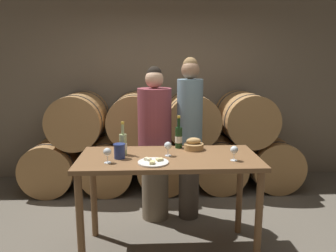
{
  "coord_description": "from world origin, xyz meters",
  "views": [
    {
      "loc": [
        -0.13,
        -2.84,
        1.78
      ],
      "look_at": [
        0.0,
        0.15,
        1.19
      ],
      "focal_mm": 35.0,
      "sensor_mm": 36.0,
      "label": 1
    }
  ],
  "objects_px": {
    "blue_crock": "(119,150)",
    "person_right": "(189,136)",
    "wine_glass_left": "(168,146)",
    "wine_bottle_red": "(179,137)",
    "bread_basket": "(194,145)",
    "wine_glass_far_left": "(107,152)",
    "tasting_table": "(169,170)",
    "wine_glass_center": "(234,150)",
    "cheese_plate": "(153,162)",
    "wine_bottle_white": "(123,144)",
    "person_left": "(155,144)"
  },
  "relations": [
    {
      "from": "wine_bottle_white",
      "to": "cheese_plate",
      "type": "distance_m",
      "value": 0.4
    },
    {
      "from": "person_right",
      "to": "blue_crock",
      "type": "height_order",
      "value": "person_right"
    },
    {
      "from": "tasting_table",
      "to": "wine_bottle_white",
      "type": "xyz_separation_m",
      "value": [
        -0.41,
        0.08,
        0.23
      ]
    },
    {
      "from": "wine_bottle_white",
      "to": "blue_crock",
      "type": "distance_m",
      "value": 0.12
    },
    {
      "from": "wine_bottle_red",
      "to": "wine_glass_left",
      "type": "bearing_deg",
      "value": -113.5
    },
    {
      "from": "bread_basket",
      "to": "wine_glass_center",
      "type": "relative_size",
      "value": 1.46
    },
    {
      "from": "wine_glass_left",
      "to": "wine_glass_center",
      "type": "relative_size",
      "value": 1.0
    },
    {
      "from": "wine_glass_center",
      "to": "tasting_table",
      "type": "bearing_deg",
      "value": 164.67
    },
    {
      "from": "tasting_table",
      "to": "wine_bottle_red",
      "type": "distance_m",
      "value": 0.39
    },
    {
      "from": "tasting_table",
      "to": "wine_glass_far_left",
      "type": "xyz_separation_m",
      "value": [
        -0.53,
        -0.17,
        0.22
      ]
    },
    {
      "from": "tasting_table",
      "to": "wine_bottle_white",
      "type": "height_order",
      "value": "wine_bottle_white"
    },
    {
      "from": "blue_crock",
      "to": "wine_glass_left",
      "type": "xyz_separation_m",
      "value": [
        0.43,
        0.06,
        0.02
      ]
    },
    {
      "from": "wine_bottle_red",
      "to": "cheese_plate",
      "type": "height_order",
      "value": "wine_bottle_red"
    },
    {
      "from": "wine_bottle_red",
      "to": "bread_basket",
      "type": "height_order",
      "value": "wine_bottle_red"
    },
    {
      "from": "wine_bottle_red",
      "to": "wine_glass_far_left",
      "type": "bearing_deg",
      "value": -144.31
    },
    {
      "from": "person_right",
      "to": "wine_bottle_white",
      "type": "height_order",
      "value": "person_right"
    },
    {
      "from": "tasting_table",
      "to": "person_left",
      "type": "xyz_separation_m",
      "value": [
        -0.12,
        0.69,
        0.07
      ]
    },
    {
      "from": "wine_bottle_red",
      "to": "wine_glass_center",
      "type": "bearing_deg",
      "value": -44.92
    },
    {
      "from": "wine_bottle_red",
      "to": "cheese_plate",
      "type": "relative_size",
      "value": 1.24
    },
    {
      "from": "wine_bottle_red",
      "to": "wine_bottle_white",
      "type": "relative_size",
      "value": 1.05
    },
    {
      "from": "blue_crock",
      "to": "person_right",
      "type": "bearing_deg",
      "value": 46.35
    },
    {
      "from": "blue_crock",
      "to": "wine_glass_center",
      "type": "xyz_separation_m",
      "value": [
        0.99,
        -0.11,
        0.02
      ]
    },
    {
      "from": "person_right",
      "to": "wine_glass_center",
      "type": "bearing_deg",
      "value": -70.94
    },
    {
      "from": "cheese_plate",
      "to": "tasting_table",
      "type": "bearing_deg",
      "value": 54.33
    },
    {
      "from": "person_right",
      "to": "cheese_plate",
      "type": "relative_size",
      "value": 6.99
    },
    {
      "from": "tasting_table",
      "to": "blue_crock",
      "type": "bearing_deg",
      "value": -174.76
    },
    {
      "from": "cheese_plate",
      "to": "wine_glass_far_left",
      "type": "distance_m",
      "value": 0.39
    },
    {
      "from": "tasting_table",
      "to": "blue_crock",
      "type": "distance_m",
      "value": 0.48
    },
    {
      "from": "wine_glass_left",
      "to": "cheese_plate",
      "type": "bearing_deg",
      "value": -122.07
    },
    {
      "from": "person_left",
      "to": "person_right",
      "type": "relative_size",
      "value": 0.95
    },
    {
      "from": "person_right",
      "to": "bread_basket",
      "type": "bearing_deg",
      "value": -91.39
    },
    {
      "from": "tasting_table",
      "to": "person_left",
      "type": "height_order",
      "value": "person_left"
    },
    {
      "from": "wine_bottle_white",
      "to": "person_left",
      "type": "bearing_deg",
      "value": 64.78
    },
    {
      "from": "bread_basket",
      "to": "wine_bottle_red",
      "type": "bearing_deg",
      "value": 153.56
    },
    {
      "from": "person_right",
      "to": "wine_glass_far_left",
      "type": "xyz_separation_m",
      "value": [
        -0.79,
        -0.86,
        0.07
      ]
    },
    {
      "from": "wine_bottle_white",
      "to": "bread_basket",
      "type": "xyz_separation_m",
      "value": [
        0.67,
        0.15,
        -0.06
      ]
    },
    {
      "from": "cheese_plate",
      "to": "wine_glass_center",
      "type": "relative_size",
      "value": 1.99
    },
    {
      "from": "bread_basket",
      "to": "cheese_plate",
      "type": "height_order",
      "value": "bread_basket"
    },
    {
      "from": "person_left",
      "to": "wine_bottle_white",
      "type": "height_order",
      "value": "person_left"
    },
    {
      "from": "wine_bottle_red",
      "to": "wine_bottle_white",
      "type": "distance_m",
      "value": 0.57
    },
    {
      "from": "tasting_table",
      "to": "wine_glass_left",
      "type": "bearing_deg",
      "value": 108.23
    },
    {
      "from": "bread_basket",
      "to": "wine_glass_center",
      "type": "height_order",
      "value": "wine_glass_center"
    },
    {
      "from": "tasting_table",
      "to": "wine_glass_center",
      "type": "distance_m",
      "value": 0.62
    },
    {
      "from": "wine_bottle_red",
      "to": "bread_basket",
      "type": "bearing_deg",
      "value": -26.44
    },
    {
      "from": "tasting_table",
      "to": "blue_crock",
      "type": "relative_size",
      "value": 12.3
    },
    {
      "from": "person_left",
      "to": "person_right",
      "type": "distance_m",
      "value": 0.4
    },
    {
      "from": "cheese_plate",
      "to": "wine_glass_left",
      "type": "relative_size",
      "value": 1.99
    },
    {
      "from": "person_left",
      "to": "wine_glass_far_left",
      "type": "distance_m",
      "value": 0.96
    },
    {
      "from": "blue_crock",
      "to": "tasting_table",
      "type": "bearing_deg",
      "value": 5.24
    },
    {
      "from": "person_right",
      "to": "cheese_plate",
      "type": "bearing_deg",
      "value": -114.42
    }
  ]
}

